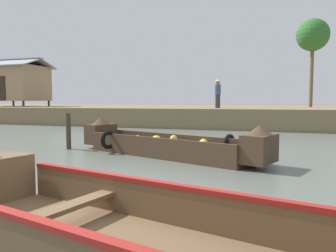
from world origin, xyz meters
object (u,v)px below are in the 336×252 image
(banana_boat, at_px, (166,144))
(stilt_house_left, at_px, (17,83))
(palm_tree_near, at_px, (313,36))
(mooring_post, at_px, (68,131))
(viewer_boat, at_px, (140,234))
(vendor_person, at_px, (218,92))

(banana_boat, height_order, stilt_house_left, stilt_house_left)
(palm_tree_near, height_order, mooring_post, palm_tree_near)
(viewer_boat, xyz_separation_m, palm_tree_near, (3.39, 21.40, 5.51))
(palm_tree_near, bearing_deg, banana_boat, -107.36)
(palm_tree_near, bearing_deg, stilt_house_left, -170.71)
(palm_tree_near, distance_m, mooring_post, 18.45)
(banana_boat, distance_m, viewer_boat, 5.68)
(palm_tree_near, height_order, vendor_person, palm_tree_near)
(viewer_boat, distance_m, vendor_person, 16.30)
(viewer_boat, relative_size, mooring_post, 5.33)
(banana_boat, xyz_separation_m, mooring_post, (-3.18, 0.25, 0.23))
(stilt_house_left, xyz_separation_m, palm_tree_near, (21.41, 3.50, 2.91))
(banana_boat, xyz_separation_m, viewer_boat, (1.59, -5.45, -0.03))
(banana_boat, distance_m, mooring_post, 3.19)
(banana_boat, xyz_separation_m, stilt_house_left, (-16.43, 12.44, 2.57))
(banana_boat, height_order, mooring_post, mooring_post)
(viewer_boat, xyz_separation_m, stilt_house_left, (-18.02, 17.90, 2.59))
(stilt_house_left, bearing_deg, viewer_boat, -44.80)
(vendor_person, bearing_deg, stilt_house_left, 173.52)
(banana_boat, relative_size, stilt_house_left, 1.21)
(viewer_boat, xyz_separation_m, vendor_person, (-2.03, 16.08, 1.69))
(banana_boat, relative_size, palm_tree_near, 0.96)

